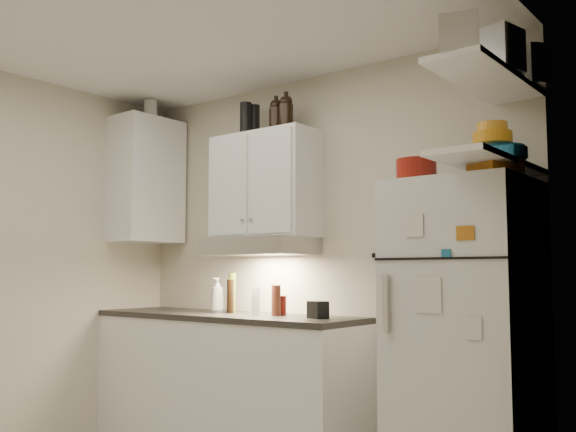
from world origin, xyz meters
The scene contains 34 objects.
ceiling centered at (0.00, 0.00, 2.61)m, with size 3.20×3.00×0.02m, color white.
back_wall centered at (0.00, 1.51, 1.30)m, with size 3.20×0.02×2.60m, color beige.
right_wall centered at (1.61, 0.00, 1.30)m, with size 0.02×3.00×2.60m, color beige.
base_cabinet centered at (-0.55, 1.20, 0.44)m, with size 2.10×0.60×0.88m, color white.
countertop centered at (-0.55, 1.20, 0.90)m, with size 2.10×0.62×0.04m, color #2C2925.
upper_cabinet centered at (-0.30, 1.33, 1.83)m, with size 0.80×0.33×0.75m, color white.
side_cabinet centered at (-1.44, 1.20, 1.95)m, with size 0.33×0.55×1.00m, color white.
range_hood centered at (-0.30, 1.27, 1.39)m, with size 0.76×0.46×0.12m, color silver.
fridge centered at (1.25, 1.16, 0.85)m, with size 0.70×0.68×1.70m, color silver.
shelf_hi centered at (1.45, 1.02, 2.20)m, with size 0.30×0.95×0.03m, color white.
shelf_lo centered at (1.45, 1.02, 1.76)m, with size 0.30×0.95×0.03m, color white.
knife_strip centered at (0.70, 1.49, 1.32)m, with size 0.42×0.02×0.03m, color black.
dutch_oven centered at (1.04, 1.04, 1.76)m, with size 0.22×0.22×0.13m, color maroon.
book_stack centered at (1.50, 0.98, 1.74)m, with size 0.18×0.22×0.07m, color #B86617.
spice_jar centered at (1.38, 1.06, 1.75)m, with size 0.06×0.06×0.10m, color silver.
stock_pot centered at (1.52, 1.40, 2.32)m, with size 0.31×0.31×0.22m, color silver.
tin_a centered at (1.50, 1.02, 2.33)m, with size 0.22×0.20×0.22m, color #AAAAAD.
tin_b centered at (1.47, 0.63, 2.30)m, with size 0.17×0.17×0.17m, color #AAAAAD.
bowl_teal centered at (1.44, 1.21, 1.83)m, with size 0.25×0.25×0.10m, color #186388.
bowl_orange centered at (1.44, 1.11, 1.91)m, with size 0.20×0.20×0.06m, color orange.
bowl_yellow centered at (1.44, 1.11, 1.96)m, with size 0.16×0.16×0.05m, color gold.
plates centered at (1.53, 1.03, 1.80)m, with size 0.22×0.22×0.05m, color #186388.
growler_a centered at (-0.17, 1.30, 2.32)m, with size 0.10×0.10×0.23m, color black, non-canonical shape.
growler_b centered at (-0.07, 1.28, 2.32)m, with size 0.10×0.10×0.24m, color black, non-canonical shape.
thermos_a centered at (-0.44, 1.37, 2.32)m, with size 0.08×0.08×0.24m, color black.
thermos_b centered at (-0.45, 1.29, 2.32)m, with size 0.08×0.08×0.24m, color black.
side_jar centered at (-1.38, 1.18, 2.52)m, with size 0.11×0.11×0.14m, color silver.
soap_bottle centered at (-0.67, 1.24, 1.06)m, with size 0.11×0.11×0.28m, color white.
pepper_mill centered at (-0.13, 1.25, 1.02)m, with size 0.06×0.06×0.20m, color brown.
oil_bottle centered at (-0.58, 1.30, 1.06)m, with size 0.05×0.05×0.28m, color #5C691A.
vinegar_bottle centered at (-0.54, 1.24, 1.04)m, with size 0.05×0.05×0.24m, color black.
clear_bottle centered at (-0.30, 1.25, 1.01)m, with size 0.06×0.06×0.19m, color silver.
red_jar centered at (-0.12, 1.30, 0.99)m, with size 0.07×0.07×0.13m, color maroon.
caddy centered at (0.25, 1.21, 0.97)m, with size 0.13×0.09×0.11m, color black.
Camera 1 is at (2.62, -2.13, 1.21)m, focal length 40.00 mm.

